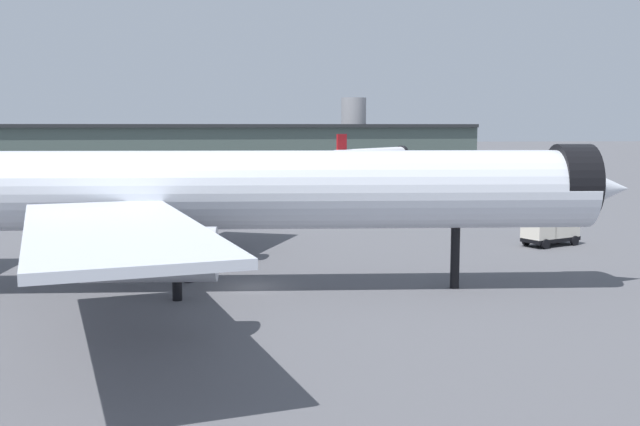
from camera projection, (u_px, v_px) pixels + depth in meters
name	position (u px, v px, depth m)	size (l,w,h in m)	color
ground	(251.00, 287.00, 51.32)	(900.00, 900.00, 0.00)	#56565B
airliner_near_gate	(213.00, 192.00, 49.37)	(56.22, 51.40, 15.16)	silver
airliner_far_taxiway	(371.00, 155.00, 176.81)	(27.20, 30.32, 9.15)	white
terminal_building	(196.00, 140.00, 268.22)	(209.05, 48.26, 21.24)	#475651
service_truck_front	(552.00, 228.00, 68.78)	(5.95, 4.53, 3.00)	black
traffic_cone_near_nose	(267.00, 221.00, 83.36)	(0.63, 0.63, 0.79)	#F2600C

